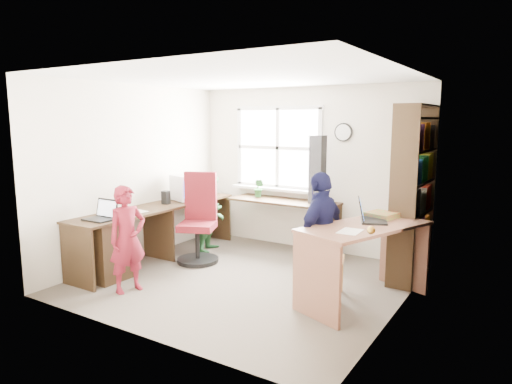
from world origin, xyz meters
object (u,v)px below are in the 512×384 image
at_px(l_desk, 148,234).
at_px(cd_tower, 317,170).
at_px(laptop_left, 102,215).
at_px(person_navy, 321,235).
at_px(bookshelf, 413,197).
at_px(laptop_right, 369,216).
at_px(swivel_chair, 199,223).
at_px(person_red, 128,239).
at_px(wooden_chair, 320,254).
at_px(crt_monitor, 186,188).
at_px(person_green, 212,213).
at_px(right_desk, 364,246).
at_px(potted_plant, 259,188).

distance_m(l_desk, cd_tower, 2.47).
height_order(l_desk, cd_tower, cd_tower).
relative_size(laptop_left, person_navy, 0.25).
distance_m(bookshelf, laptop_right, 0.93).
relative_size(swivel_chair, person_red, 1.00).
xyz_separation_m(bookshelf, swivel_chair, (-2.63, -0.85, -0.48)).
bearing_deg(l_desk, swivel_chair, 62.10).
height_order(bookshelf, swivel_chair, bookshelf).
height_order(wooden_chair, person_red, person_red).
bearing_deg(laptop_right, crt_monitor, 61.98).
xyz_separation_m(bookshelf, person_green, (-2.79, -0.34, -0.44)).
relative_size(wooden_chair, cd_tower, 0.91).
distance_m(bookshelf, laptop_left, 3.73).
height_order(right_desk, laptop_left, laptop_left).
height_order(laptop_left, person_red, person_red).
bearing_deg(l_desk, right_desk, 8.29).
relative_size(right_desk, laptop_right, 3.57).
relative_size(wooden_chair, person_navy, 0.63).
relative_size(swivel_chair, person_green, 1.07).
distance_m(potted_plant, person_red, 2.45).
height_order(crt_monitor, laptop_right, crt_monitor).
distance_m(laptop_left, potted_plant, 2.45).
bearing_deg(right_desk, laptop_left, -140.34).
height_order(crt_monitor, laptop_left, crt_monitor).
distance_m(crt_monitor, laptop_right, 2.86).
bearing_deg(swivel_chair, person_red, -112.37).
distance_m(wooden_chair, person_green, 2.24).
relative_size(bookshelf, crt_monitor, 4.44).
xyz_separation_m(right_desk, person_green, (-2.56, 0.73, -0.04)).
height_order(right_desk, potted_plant, potted_plant).
distance_m(cd_tower, person_green, 1.67).
height_order(l_desk, person_red, person_red).
distance_m(laptop_right, person_red, 2.67).
distance_m(bookshelf, person_red, 3.39).
bearing_deg(person_navy, crt_monitor, -96.24).
xyz_separation_m(bookshelf, wooden_chair, (-0.69, -1.14, -0.53)).
bearing_deg(person_red, right_desk, -50.30).
height_order(l_desk, laptop_left, laptop_left).
bearing_deg(wooden_chair, laptop_right, 12.03).
bearing_deg(cd_tower, person_green, -153.64).
bearing_deg(bookshelf, right_desk, -101.93).
relative_size(bookshelf, cd_tower, 2.19).
height_order(swivel_chair, wooden_chair, swivel_chair).
height_order(laptop_left, cd_tower, cd_tower).
distance_m(cd_tower, person_red, 2.78).
distance_m(right_desk, cd_tower, 1.87).
relative_size(bookshelf, person_navy, 1.52).
bearing_deg(right_desk, person_navy, -147.65).
xyz_separation_m(crt_monitor, person_red, (0.52, -1.61, -0.34)).
relative_size(l_desk, cd_tower, 3.08).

